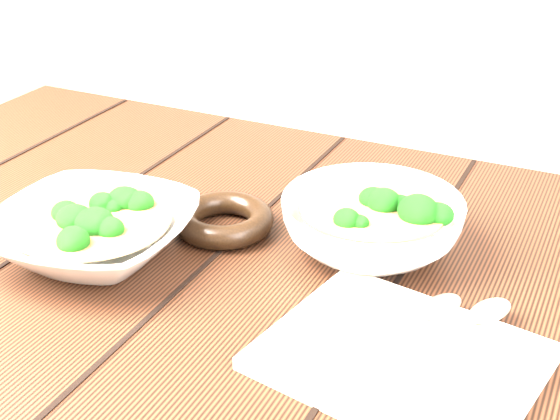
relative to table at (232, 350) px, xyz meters
name	(u,v)px	position (x,y,z in m)	size (l,w,h in m)	color
table	(232,350)	(0.00, 0.00, 0.00)	(1.20, 0.80, 0.75)	#3A1E10
soup_bowl_front	(93,232)	(-0.14, -0.05, 0.15)	(0.24, 0.24, 0.06)	silver
soup_bowl_back	(372,223)	(0.13, 0.09, 0.15)	(0.24, 0.24, 0.07)	silver
trivet	(224,220)	(-0.04, 0.06, 0.13)	(0.12, 0.12, 0.03)	black
napkin	(401,357)	(0.22, -0.09, 0.13)	(0.23, 0.19, 0.01)	beige
spoon_left	(418,323)	(0.23, -0.04, 0.14)	(0.08, 0.19, 0.01)	#A8A194
spoon_right	(466,326)	(0.27, -0.03, 0.14)	(0.09, 0.19, 0.01)	#A8A194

